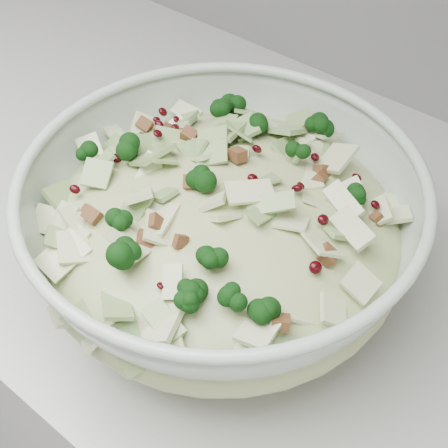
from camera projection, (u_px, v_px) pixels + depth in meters
name	position (u px, v px, depth m)	size (l,w,h in m)	color
counter	(19.00, 242.00, 1.24)	(3.60, 0.60, 0.90)	#A5A5A0
mixing_bowl	(222.00, 231.00, 0.55)	(0.44, 0.44, 0.14)	#AFC1B1
salad	(222.00, 213.00, 0.53)	(0.34, 0.34, 0.14)	#ACB57C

